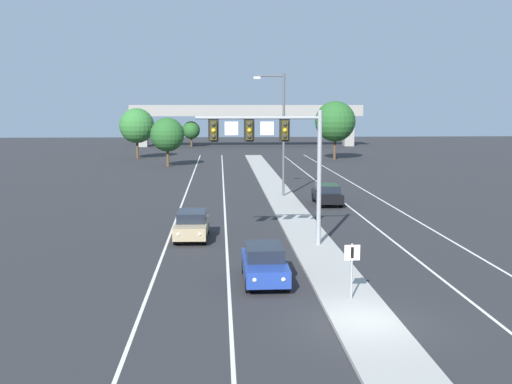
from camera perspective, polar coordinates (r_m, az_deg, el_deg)
name	(u,v)px	position (r m, az deg, el deg)	size (l,w,h in m)	color
ground_plane	(365,324)	(22.60, 9.96, -11.82)	(260.00, 260.00, 0.00)	#28282B
median_island	(300,225)	(39.72, 4.01, -3.00)	(2.40, 110.00, 0.15)	#9E9B93
lane_stripe_oncoming_center	(225,208)	(46.30, -2.88, -1.51)	(0.14, 100.00, 0.01)	silver
lane_stripe_receding_center	(350,207)	(47.32, 8.58, -1.38)	(0.14, 100.00, 0.01)	silver
edge_stripe_left	(180,209)	(46.40, -6.96, -1.54)	(0.14, 100.00, 0.01)	silver
edge_stripe_right	(393,207)	(48.10, 12.43, -1.33)	(0.14, 100.00, 0.01)	silver
overhead_signal_mast	(276,146)	(32.86, 1.85, 4.23)	(6.64, 0.44, 7.20)	gray
median_sign_post	(352,263)	(24.36, 8.76, -6.44)	(0.60, 0.10, 2.20)	gray
street_lamp_median	(281,127)	(51.30, 2.30, 5.92)	(2.58, 0.28, 10.00)	#4C4C51
car_oncoming_blue	(264,263)	(27.12, 0.78, -6.53)	(1.85, 4.48, 1.58)	navy
car_oncoming_tan	(192,225)	(35.87, -5.89, -2.99)	(1.91, 4.51, 1.58)	tan
car_receding_black	(327,194)	(48.24, 6.53, -0.19)	(1.83, 4.47, 1.58)	black
overpass_bridge	(246,115)	(116.38, -0.88, 7.04)	(42.40, 6.40, 7.65)	gray
tree_far_right_c	(335,121)	(88.33, 7.25, 6.42)	(5.67, 5.67, 8.21)	#4C3823
tree_far_left_a	(191,130)	(115.70, -5.95, 5.64)	(3.24, 3.24, 4.69)	#4C3823
tree_far_left_b	(137,126)	(90.99, -10.85, 5.98)	(4.98, 4.98, 7.21)	#4C3823
tree_far_left_c	(167,135)	(78.35, -8.11, 5.22)	(4.22, 4.22, 6.11)	#4C3823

